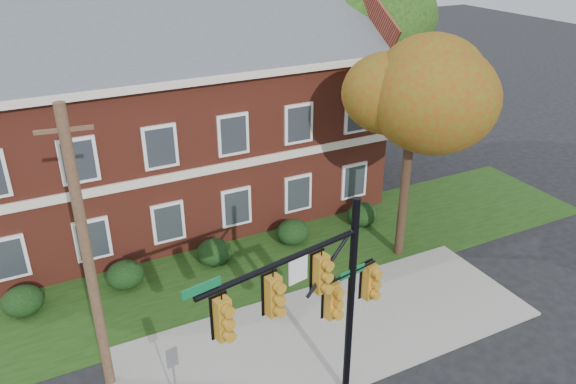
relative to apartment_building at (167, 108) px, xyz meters
name	(u,v)px	position (x,y,z in m)	size (l,w,h in m)	color
ground	(347,351)	(2.00, -11.95, -4.99)	(120.00, 120.00, 0.00)	black
sidewalk	(331,332)	(2.00, -10.95, -4.95)	(14.00, 5.00, 0.08)	gray
grass_strip	(268,259)	(2.00, -5.95, -4.97)	(30.00, 6.00, 0.04)	#193811
apartment_building	(167,108)	(0.00, 0.00, 0.00)	(18.80, 8.80, 9.74)	maroon
hedge_far_left	(23,301)	(-7.00, -5.25, -4.46)	(1.40, 1.26, 1.05)	black
hedge_left	(125,275)	(-3.50, -5.25, -4.46)	(1.40, 1.26, 1.05)	black
hedge_center	(214,252)	(0.00, -5.25, -4.46)	(1.40, 1.26, 1.05)	black
hedge_right	(293,232)	(3.50, -5.25, -4.46)	(1.40, 1.26, 1.05)	black
hedge_far_right	(362,214)	(7.00, -5.25, -4.46)	(1.40, 1.26, 1.05)	black
tree_near_right	(421,96)	(7.22, -8.09, 1.68)	(4.50, 4.25, 8.58)	black
tree_right_rear	(375,13)	(11.31, 0.86, 3.13)	(6.30, 5.95, 10.62)	black
traffic_signal	(319,297)	(-0.11, -13.64, -1.05)	(5.60, 1.25, 6.34)	gray
utility_pole	(88,259)	(-5.00, -9.95, -0.62)	(1.34, 0.33, 8.62)	#493122
sign_post	(173,369)	(-3.50, -11.80, -3.49)	(0.32, 0.09, 2.20)	slate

